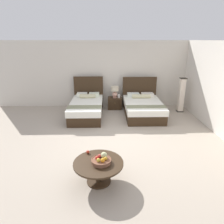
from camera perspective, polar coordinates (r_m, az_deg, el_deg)
name	(u,v)px	position (r m, az deg, el deg)	size (l,w,h in m)	color
ground_plane	(118,140)	(5.82, 1.57, -7.75)	(9.61, 10.08, 0.02)	#A79988
wall_back	(114,74)	(8.52, 0.44, 10.50)	(9.61, 0.12, 2.64)	silver
wall_side_right	(223,90)	(6.62, 28.59, 5.48)	(0.12, 5.68, 2.64)	silver
bed_near_window	(87,107)	(7.54, -7.07, 1.26)	(1.17, 2.18, 1.28)	#342415
bed_near_corner	(143,107)	(7.63, 8.53, 1.37)	(1.36, 2.09, 1.26)	#342415
nightstand	(115,103)	(8.26, 0.77, 2.47)	(0.55, 0.41, 0.47)	#342415
table_lamp	(115,91)	(8.15, 0.78, 5.93)	(0.30, 0.30, 0.45)	#DAA38C
vase	(119,96)	(8.15, 1.96, 4.43)	(0.09, 0.09, 0.14)	silver
coffee_table	(98,167)	(4.09, -3.80, -14.99)	(0.97, 0.97, 0.44)	#342415
fruit_bowl	(102,160)	(3.99, -2.93, -13.21)	(0.39, 0.39, 0.19)	brown
loose_apple	(88,152)	(4.31, -6.76, -11.01)	(0.07, 0.07, 0.07)	#B53521
floor_lamp_corner	(181,95)	(8.28, 18.80, 4.49)	(0.23, 0.23, 1.31)	black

